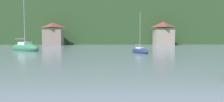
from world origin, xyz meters
TOP-DOWN VIEW (x-y plane):
  - wooded_hillside at (20.13, 133.29)m, footprint 352.00×70.99m
  - shore_building_west at (-19.53, 87.14)m, footprint 6.77×5.30m
  - shore_building_westcentral at (19.53, 87.58)m, footprint 6.76×6.23m
  - sailboat_far_0 at (-17.30, 56.76)m, footprint 8.23×6.79m
  - sailboat_far_2 at (5.06, 49.66)m, footprint 2.99×4.88m

SIDE VIEW (x-z plane):
  - sailboat_far_2 at x=5.06m, z-range -3.33..3.98m
  - sailboat_far_0 at x=-17.30m, z-range -5.83..6.92m
  - shore_building_west at x=-19.53m, z-range -0.11..7.82m
  - shore_building_westcentral at x=19.53m, z-range -0.11..8.28m
  - wooded_hillside at x=20.13m, z-range -12.52..27.83m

